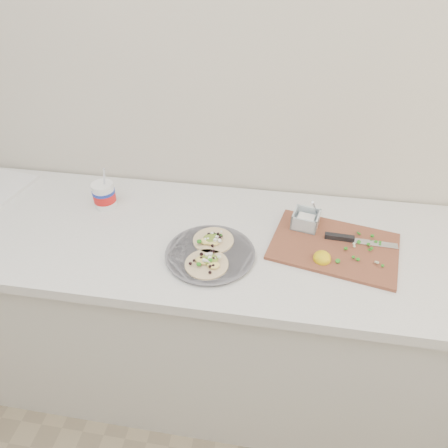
# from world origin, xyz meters

# --- Properties ---
(counter) EXTENTS (2.44, 0.66, 0.90)m
(counter) POSITION_xyz_m (0.00, 1.43, 0.45)
(counter) COLOR beige
(counter) RESTS_ON ground
(taco_plate) EXTENTS (0.30, 0.30, 0.04)m
(taco_plate) POSITION_xyz_m (0.25, 1.31, 0.92)
(taco_plate) COLOR #59585F
(taco_plate) RESTS_ON counter
(tub) EXTENTS (0.09, 0.09, 0.19)m
(tub) POSITION_xyz_m (-0.20, 1.53, 0.96)
(tub) COLOR white
(tub) RESTS_ON counter
(cutboard) EXTENTS (0.46, 0.37, 0.07)m
(cutboard) POSITION_xyz_m (0.66, 1.43, 0.92)
(cutboard) COLOR brown
(cutboard) RESTS_ON counter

